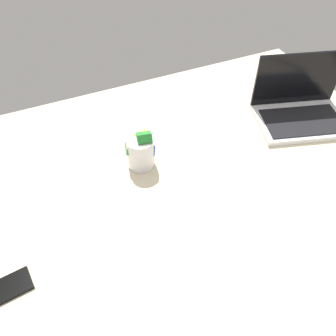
% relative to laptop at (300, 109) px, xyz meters
% --- Properties ---
extents(bed_mattress, '(1.80, 1.40, 0.18)m').
position_rel_laptop_xyz_m(bed_mattress, '(-0.63, -0.22, -0.13)').
color(bed_mattress, beige).
rests_on(bed_mattress, ground).
extents(laptop, '(0.38, 0.31, 0.23)m').
position_rel_laptop_xyz_m(laptop, '(0.00, 0.00, 0.00)').
color(laptop, silver).
rests_on(laptop, bed_mattress).
extents(snack_cup, '(0.10, 0.09, 0.14)m').
position_rel_laptop_xyz_m(snack_cup, '(-0.64, 0.01, 0.02)').
color(snack_cup, silver).
rests_on(snack_cup, bed_mattress).
extents(cell_phone, '(0.15, 0.09, 0.01)m').
position_rel_laptop_xyz_m(cell_phone, '(-1.12, -0.27, -0.04)').
color(cell_phone, black).
rests_on(cell_phone, bed_mattress).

